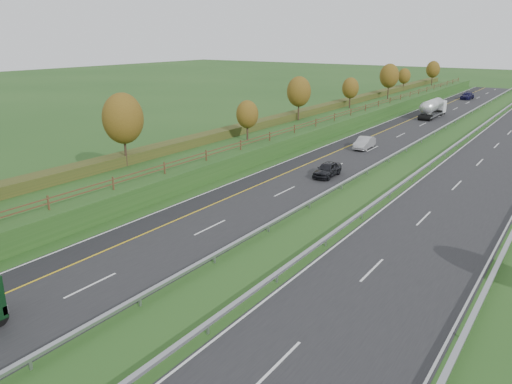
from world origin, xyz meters
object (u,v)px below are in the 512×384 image
Objects in this scene: road_tanker at (433,108)px; car_small_far at (467,96)px; car_dark_near at (327,169)px; car_silver_mid at (364,143)px.

road_tanker is 33.77m from car_small_far.
car_dark_near is 0.95× the size of car_silver_mid.
road_tanker reaches higher than car_small_far.
car_dark_near is at bearing -85.52° from car_silver_mid.
car_dark_near is at bearing -87.67° from road_tanker.
car_small_far is (-0.71, 33.74, -1.00)m from road_tanker.
car_silver_mid reaches higher than car_dark_near.
road_tanker is 2.37× the size of car_dark_near.
car_small_far is (-0.62, 67.65, 0.00)m from car_silver_mid.
car_silver_mid is (-0.10, -33.90, -1.00)m from road_tanker.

